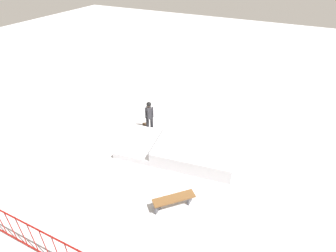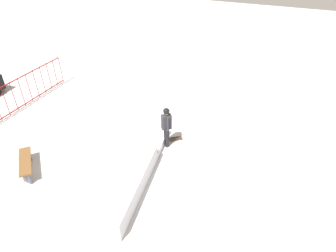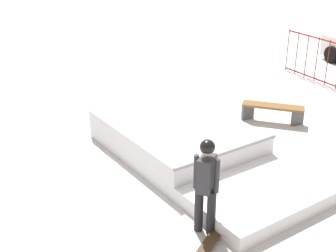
{
  "view_description": "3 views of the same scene",
  "coord_description": "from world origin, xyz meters",
  "px_view_note": "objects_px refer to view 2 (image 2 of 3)",
  "views": [
    {
      "loc": [
        -4.29,
        9.66,
        8.19
      ],
      "look_at": [
        0.73,
        -0.28,
        0.9
      ],
      "focal_mm": 29.1,
      "sensor_mm": 36.0,
      "label": 1
    },
    {
      "loc": [
        -6.61,
        -4.41,
        7.34
      ],
      "look_at": [
        1.93,
        -0.78,
        1.0
      ],
      "focal_mm": 31.24,
      "sensor_mm": 36.0,
      "label": 2
    },
    {
      "loc": [
        7.49,
        -4.04,
        4.73
      ],
      "look_at": [
        -1.08,
        0.15,
        0.6
      ],
      "focal_mm": 48.7,
      "sensor_mm": 36.0,
      "label": 3
    }
  ],
  "objects_px": {
    "skate_ramp": "(111,172)",
    "park_bench": "(26,163)",
    "skateboard": "(172,139)",
    "skater": "(166,124)"
  },
  "relations": [
    {
      "from": "skate_ramp",
      "to": "skater",
      "type": "distance_m",
      "value": 2.81
    },
    {
      "from": "skater",
      "to": "skateboard",
      "type": "xyz_separation_m",
      "value": [
        0.37,
        -0.11,
        -0.93
      ]
    },
    {
      "from": "skate_ramp",
      "to": "skateboard",
      "type": "distance_m",
      "value": 3.12
    },
    {
      "from": "skate_ramp",
      "to": "park_bench",
      "type": "bearing_deg",
      "value": 97.33
    },
    {
      "from": "skateboard",
      "to": "park_bench",
      "type": "xyz_separation_m",
      "value": [
        -3.74,
        4.15,
        0.28
      ]
    },
    {
      "from": "skateboard",
      "to": "park_bench",
      "type": "relative_size",
      "value": 0.53
    },
    {
      "from": "skater",
      "to": "park_bench",
      "type": "xyz_separation_m",
      "value": [
        -3.36,
        4.04,
        -0.65
      ]
    },
    {
      "from": "skateboard",
      "to": "park_bench",
      "type": "bearing_deg",
      "value": -175.13
    },
    {
      "from": "skate_ramp",
      "to": "park_bench",
      "type": "relative_size",
      "value": 4.01
    },
    {
      "from": "skateboard",
      "to": "skater",
      "type": "bearing_deg",
      "value": -143.65
    }
  ]
}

